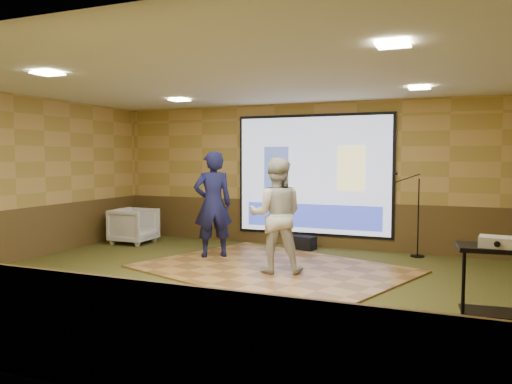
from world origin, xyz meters
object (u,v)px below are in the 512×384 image
at_px(projector_screen, 313,176).
at_px(av_table, 503,274).
at_px(projector, 496,242).
at_px(mic_stand, 415,231).
at_px(player_left, 213,204).
at_px(dance_floor, 273,269).
at_px(duffel_bag, 304,243).
at_px(player_right, 276,215).
at_px(banquet_chair, 134,226).

bearing_deg(projector_screen, av_table, -52.68).
xyz_separation_m(projector, mic_stand, (-1.13, 4.12, -0.51)).
height_order(projector_screen, player_left, projector_screen).
xyz_separation_m(dance_floor, projector, (3.22, -2.06, 0.99)).
bearing_deg(player_left, projector, 113.06).
height_order(projector, mic_stand, mic_stand).
distance_m(dance_floor, av_table, 3.90).
distance_m(mic_stand, duffel_bag, 2.17).
relative_size(dance_floor, mic_stand, 2.59).
distance_m(dance_floor, player_right, 0.97).
bearing_deg(player_right, mic_stand, -148.45).
xyz_separation_m(dance_floor, player_right, (0.14, -0.24, 0.93)).
distance_m(player_left, player_right, 1.67).
bearing_deg(duffel_bag, dance_floor, -88.66).
relative_size(projector_screen, projector, 10.14).
bearing_deg(player_right, projector_screen, -105.58).
height_order(dance_floor, duffel_bag, duffel_bag).
distance_m(av_table, duffel_bag, 5.19).
bearing_deg(projector, duffel_bag, 135.03).
distance_m(dance_floor, banquet_chair, 3.90).
relative_size(projector_screen, mic_stand, 2.08).
bearing_deg(projector_screen, duffel_bag, -100.16).
distance_m(dance_floor, projector, 3.95).
bearing_deg(mic_stand, banquet_chair, 176.35).
height_order(av_table, projector, projector).
relative_size(dance_floor, duffel_bag, 9.46).
height_order(av_table, mic_stand, mic_stand).
bearing_deg(mic_stand, av_table, -85.13).
bearing_deg(av_table, duffel_bag, 130.39).
distance_m(projector, mic_stand, 4.30).
relative_size(player_left, av_table, 2.06).
distance_m(projector_screen, player_right, 2.62).
bearing_deg(player_left, duffel_bag, -169.70).
relative_size(projector_screen, av_table, 3.49).
height_order(player_left, projector, player_left).
relative_size(player_left, projector, 5.98).
relative_size(projector_screen, player_right, 1.81).
relative_size(dance_floor, banquet_chair, 4.88).
distance_m(dance_floor, duffel_bag, 1.96).
distance_m(player_right, duffel_bag, 2.35).
bearing_deg(dance_floor, player_left, 160.60).
bearing_deg(projector, dance_floor, 153.29).
height_order(projector_screen, banquet_chair, projector_screen).
bearing_deg(mic_stand, dance_floor, -147.17).
bearing_deg(projector_screen, player_right, -87.23).
relative_size(player_right, duffel_bag, 4.20).
distance_m(player_right, projector, 3.57).
bearing_deg(projector_screen, projector, -53.86).
relative_size(dance_floor, player_right, 2.25).
distance_m(projector_screen, av_table, 5.47).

